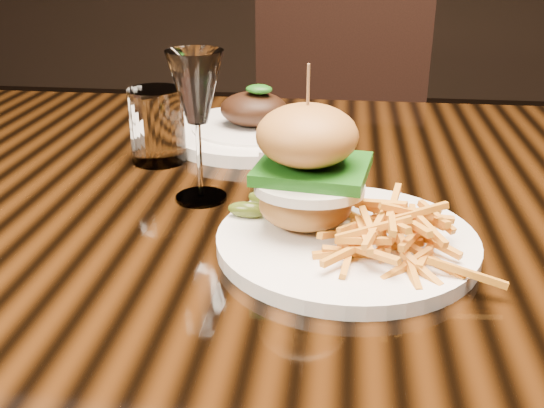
# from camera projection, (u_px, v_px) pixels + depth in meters

# --- Properties ---
(dining_table) EXTENTS (1.60, 0.90, 0.75)m
(dining_table) POSITION_uv_depth(u_px,v_px,m) (317.00, 249.00, 0.80)
(dining_table) COLOR black
(dining_table) RESTS_ON ground
(burger_plate) EXTENTS (0.26, 0.26, 0.18)m
(burger_plate) POSITION_uv_depth(u_px,v_px,m) (339.00, 205.00, 0.63)
(burger_plate) COLOR white
(burger_plate) RESTS_ON dining_table
(ramekin) EXTENTS (0.08, 0.08, 0.03)m
(ramekin) POSITION_uv_depth(u_px,v_px,m) (287.00, 156.00, 0.84)
(ramekin) COLOR white
(ramekin) RESTS_ON dining_table
(wine_glass) EXTENTS (0.06, 0.06, 0.17)m
(wine_glass) POSITION_uv_depth(u_px,v_px,m) (196.00, 93.00, 0.70)
(wine_glass) COLOR white
(wine_glass) RESTS_ON dining_table
(water_tumbler) EXTENTS (0.07, 0.07, 0.10)m
(water_tumbler) POSITION_uv_depth(u_px,v_px,m) (157.00, 126.00, 0.85)
(water_tumbler) COLOR white
(water_tumbler) RESTS_ON dining_table
(far_dish) EXTENTS (0.26, 0.26, 0.09)m
(far_dish) POSITION_uv_depth(u_px,v_px,m) (254.00, 129.00, 0.96)
(far_dish) COLOR white
(far_dish) RESTS_ON dining_table
(chair_far) EXTENTS (0.49, 0.49, 0.95)m
(chair_far) POSITION_uv_depth(u_px,v_px,m) (335.00, 137.00, 1.66)
(chair_far) COLOR black
(chair_far) RESTS_ON ground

